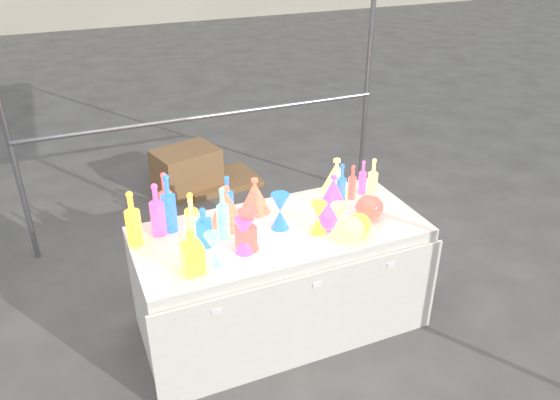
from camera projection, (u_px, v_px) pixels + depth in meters
name	position (u px, v px, depth m)	size (l,w,h in m)	color
ground	(280.00, 322.00, 3.73)	(80.00, 80.00, 0.00)	slate
display_table	(281.00, 278.00, 3.55)	(1.84, 0.83, 0.75)	white
cardboard_box_closed	(187.00, 170.00, 5.37)	(0.59, 0.43, 0.43)	olive
cardboard_box_flat	(220.00, 181.00, 5.57)	(0.75, 0.53, 0.06)	olive
bottle_0	(133.00, 218.00, 3.15)	(0.09, 0.09, 0.35)	red
bottle_1	(168.00, 203.00, 3.27)	(0.09, 0.09, 0.38)	#177F40
bottle_2	(166.00, 200.00, 3.31)	(0.08, 0.08, 0.37)	orange
bottle_3	(157.00, 209.00, 3.24)	(0.09, 0.09, 0.34)	blue
bottle_4	(192.00, 221.00, 3.17)	(0.07, 0.07, 0.29)	#15897F
bottle_5	(223.00, 213.00, 3.21)	(0.07, 0.07, 0.33)	#A92161
bottle_6	(192.00, 216.00, 3.20)	(0.08, 0.08, 0.31)	red
bottle_7	(228.00, 198.00, 3.39)	(0.07, 0.07, 0.31)	#177F40
decanter_0	(192.00, 251.00, 2.91)	(0.11, 0.11, 0.27)	red
decanter_1	(246.00, 230.00, 3.13)	(0.09, 0.09, 0.24)	orange
decanter_2	(204.00, 227.00, 3.16)	(0.10, 0.10, 0.25)	#177F40
hourglass_0	(248.00, 231.00, 3.12)	(0.12, 0.12, 0.25)	orange
hourglass_1	(244.00, 236.00, 3.10)	(0.11, 0.11, 0.22)	blue
hourglass_2	(339.00, 221.00, 3.25)	(0.11, 0.11, 0.22)	#15897F
hourglass_3	(213.00, 250.00, 2.99)	(0.10, 0.10, 0.20)	#A92161
hourglass_4	(318.00, 218.00, 3.29)	(0.10, 0.10, 0.20)	red
hourglass_5	(280.00, 211.00, 3.33)	(0.12, 0.12, 0.23)	#177F40
globe_0	(358.00, 226.00, 3.29)	(0.15, 0.15, 0.12)	red
globe_1	(349.00, 230.00, 3.23)	(0.17, 0.17, 0.14)	#15897F
globe_2	(369.00, 209.00, 3.45)	(0.18, 0.18, 0.14)	orange
globe_3	(330.00, 219.00, 3.34)	(0.17, 0.17, 0.13)	blue
lampshade_0	(226.00, 207.00, 3.35)	(0.23, 0.23, 0.27)	gold
lampshade_1	(255.00, 195.00, 3.51)	(0.20, 0.20, 0.23)	gold
lampshade_2	(333.00, 191.00, 3.57)	(0.19, 0.19, 0.23)	blue
lampshade_3	(336.00, 177.00, 3.73)	(0.22, 0.22, 0.26)	#15897F
bottle_8	(341.00, 184.00, 3.58)	(0.07, 0.07, 0.30)	#177F40
bottle_9	(352.00, 182.00, 3.66)	(0.06, 0.06, 0.25)	orange
bottle_10	(363.00, 177.00, 3.74)	(0.05, 0.05, 0.25)	blue
bottle_11	(373.00, 178.00, 3.67)	(0.07, 0.07, 0.29)	#15897F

